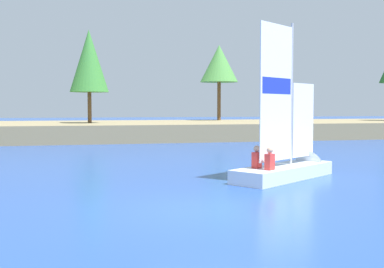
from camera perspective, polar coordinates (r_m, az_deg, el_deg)
ground_plane at (r=10.92m, az=1.81°, el=-9.09°), size 200.00×200.00×0.00m
shore_bank at (r=36.48m, az=-8.90°, el=0.44°), size 80.00×11.91×1.18m
shoreline_tree_midleft at (r=35.49m, az=-12.10°, el=8.44°), size 2.76×2.76×6.67m
shoreline_tree_centre at (r=42.31m, az=3.23°, el=8.30°), size 3.29×3.29×6.54m
sailboat at (r=16.48m, az=12.06°, el=-3.40°), size 4.68×3.75×5.40m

